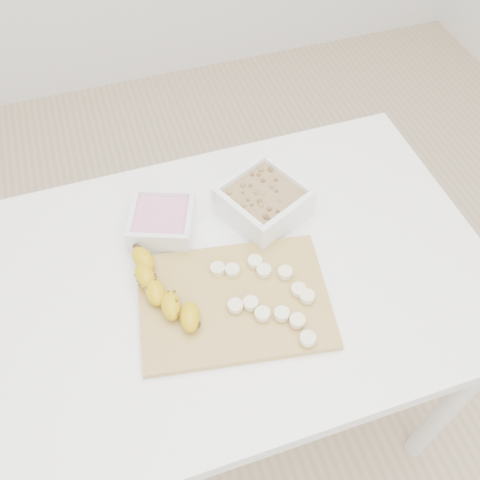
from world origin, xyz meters
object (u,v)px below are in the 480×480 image
object	(u,v)px
table	(244,294)
bowl_yogurt	(162,221)
cutting_board	(234,301)
bowl_granola	(263,201)
banana	(164,291)

from	to	relation	value
table	bowl_yogurt	world-z (taller)	bowl_yogurt
bowl_yogurt	cutting_board	size ratio (longest dim) A/B	0.46
table	bowl_yogurt	size ratio (longest dim) A/B	5.97
bowl_granola	table	bearing A→B (deg)	-123.55
table	cutting_board	world-z (taller)	cutting_board
bowl_yogurt	cutting_board	distance (m)	0.24
table	bowl_yogurt	distance (m)	0.24
cutting_board	banana	bearing A→B (deg)	158.66
bowl_yogurt	cutting_board	xyz separation A→B (m)	(0.09, -0.22, -0.02)
bowl_granola	cutting_board	distance (m)	0.24
bowl_yogurt	cutting_board	world-z (taller)	bowl_yogurt
bowl_yogurt	banana	size ratio (longest dim) A/B	0.77
banana	cutting_board	bearing A→B (deg)	-29.30
bowl_yogurt	banana	bearing A→B (deg)	-102.20
cutting_board	banana	world-z (taller)	banana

